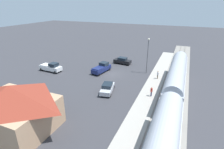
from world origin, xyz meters
TOP-DOWN VIEW (x-y plane):
  - ground_plane at (0.00, 0.00)m, footprint 200.00×200.00m
  - railway_track at (-14.00, 0.00)m, footprint 4.80×70.00m
  - platform at (-10.00, 0.00)m, footprint 3.20×46.00m
  - passenger_train at (-14.00, 13.70)m, footprint 2.93×39.91m
  - station_building at (4.00, 22.00)m, footprint 10.65×8.12m
  - pedestrian_on_platform at (-10.23, -0.51)m, footprint 0.36×0.36m
  - pedestrian_waiting_far at (-10.47, 7.48)m, footprint 0.36×0.36m
  - pickup_navy at (2.53, -0.08)m, footprint 2.86×5.66m
  - pickup_white at (13.82, 4.02)m, footprint 5.48×2.67m
  - sedan_silver at (-2.81, 8.59)m, footprint 2.70×4.78m
  - sedan_black at (0.12, -7.63)m, footprint 4.63×2.54m
  - light_pole_near_platform at (-7.20, -3.51)m, footprint 0.44×0.44m

SIDE VIEW (x-z plane):
  - ground_plane at x=0.00m, z-range 0.00..0.00m
  - railway_track at x=-14.00m, z-range -0.06..0.24m
  - platform at x=-10.00m, z-range 0.00..0.30m
  - sedan_silver at x=-2.81m, z-range 0.01..1.75m
  - sedan_black at x=0.12m, z-range 0.01..1.75m
  - pickup_navy at x=2.53m, z-range -0.04..2.10m
  - pickup_white at x=13.82m, z-range -0.04..2.10m
  - pedestrian_on_platform at x=-10.23m, z-range 0.43..2.14m
  - pedestrian_waiting_far at x=-10.47m, z-range 0.43..2.14m
  - passenger_train at x=-14.00m, z-range 0.37..5.35m
  - station_building at x=4.00m, z-range 0.13..6.18m
  - light_pole_near_platform at x=-7.20m, z-range 1.01..9.05m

